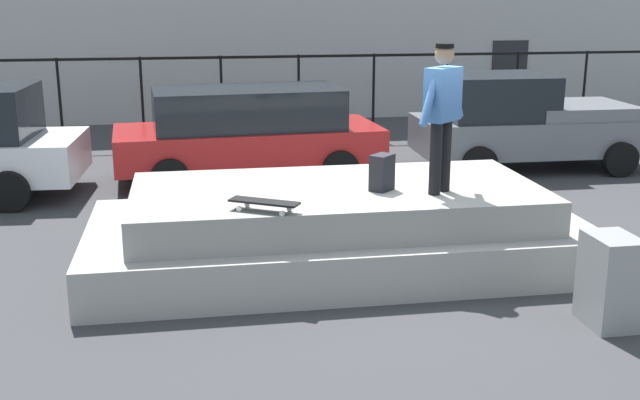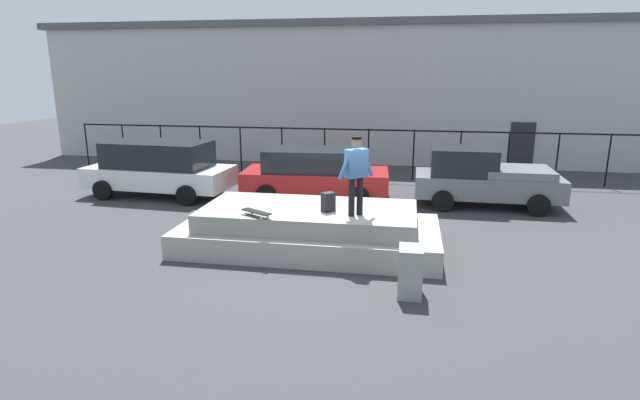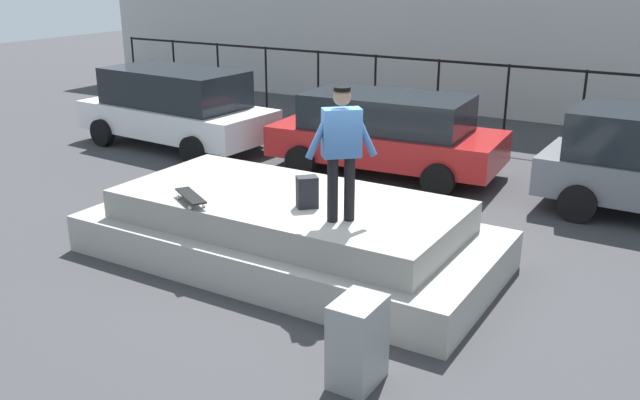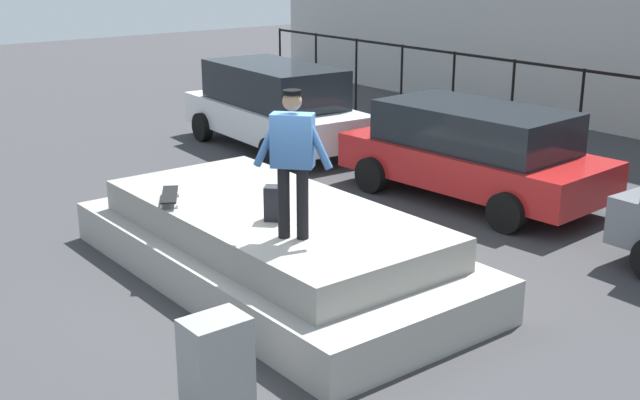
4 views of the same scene
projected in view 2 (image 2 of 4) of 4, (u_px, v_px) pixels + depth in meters
name	position (u px, v px, depth m)	size (l,w,h in m)	color
ground_plane	(338.00, 248.00, 11.93)	(60.00, 60.00, 0.00)	#38383A
concrete_ledge	(309.00, 229.00, 11.93)	(6.03, 2.90, 0.98)	#9E9B93
skateboarder	(356.00, 170.00, 10.90)	(0.75, 0.68, 1.73)	black
skateboard	(256.00, 212.00, 11.03)	(0.77, 0.57, 0.12)	black
backpack	(328.00, 202.00, 11.41)	(0.28, 0.20, 0.44)	black
car_white_hatchback_near	(159.00, 167.00, 16.83)	(4.91, 2.43, 1.81)	white
car_red_hatchback_mid	(316.00, 172.00, 16.46)	(4.80, 2.46, 1.64)	#B21E1E
car_grey_pickup_far	(483.00, 177.00, 15.54)	(4.36, 2.12, 1.80)	slate
utility_box	(410.00, 272.00, 9.34)	(0.44, 0.60, 0.94)	gray
fence_row	(368.00, 145.00, 19.44)	(24.06, 0.06, 1.93)	black
warehouse_building	(380.00, 91.00, 25.17)	(31.68, 7.34, 6.24)	#B2B2AD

